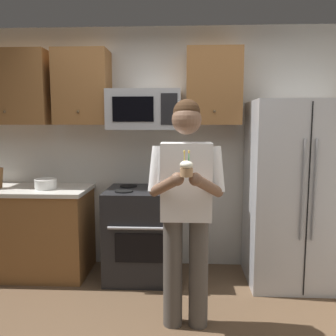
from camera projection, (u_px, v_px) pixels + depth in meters
name	position (u px, v px, depth m)	size (l,w,h in m)	color
wall_back	(161.00, 149.00, 3.88)	(4.40, 0.10, 2.60)	beige
oven_range	(144.00, 233.00, 3.61)	(0.76, 0.70, 0.93)	black
microwave	(145.00, 110.00, 3.57)	(0.74, 0.41, 0.40)	#9EA0A5
refrigerator	(295.00, 193.00, 3.44)	(0.90, 0.75, 1.80)	#B7BABF
cabinet_row_upper	(90.00, 88.00, 3.62)	(2.78, 0.36, 0.76)	brown
counter_left	(22.00, 230.00, 3.69)	(1.44, 0.66, 0.92)	brown
bowl_large_white	(46.00, 184.00, 3.56)	(0.23, 0.23, 0.10)	white
person	(186.00, 202.00, 2.64)	(0.60, 0.48, 1.76)	#4C4742
cupcake	(187.00, 168.00, 2.28)	(0.09, 0.09, 0.17)	#A87F56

